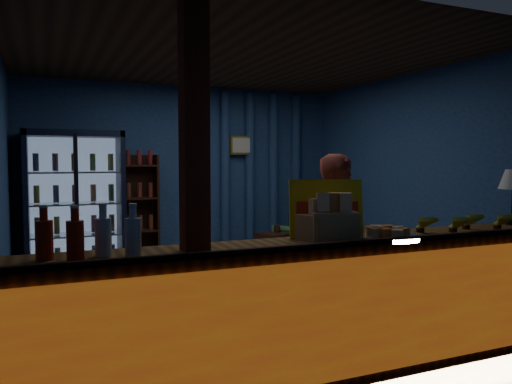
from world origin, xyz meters
TOP-DOWN VIEW (x-y plane):
  - ground at (0.00, 0.00)m, footprint 4.60×4.60m
  - room_walls at (0.00, 0.00)m, footprint 4.60×4.60m
  - counter at (0.00, -1.91)m, footprint 4.40×0.57m
  - support_post at (-1.05, -1.90)m, footprint 0.16×0.16m
  - beverage_cooler at (-1.55, 1.92)m, footprint 1.20×0.62m
  - bottle_shelf at (-0.70, 2.06)m, footprint 0.50×0.28m
  - curtain_folds at (1.00, 2.14)m, footprint 1.74×0.14m
  - framed_picture at (0.85, 2.10)m, footprint 0.36×0.04m
  - shopkeeper at (0.34, -1.41)m, footprint 0.67×0.56m
  - green_chair at (1.53, 1.42)m, footprint 0.92×0.93m
  - side_table at (1.13, 1.43)m, footprint 0.66×0.59m
  - yellow_sign at (-0.02, -1.78)m, footprint 0.54×0.29m
  - soda_bottles at (-1.68, -1.89)m, footprint 0.59×0.18m
  - snack_box_left at (-0.04, -1.91)m, footprint 0.40×0.36m
  - snack_box_centre at (-0.10, -1.85)m, footprint 0.34×0.30m
  - pastry_tray at (0.37, -1.98)m, footprint 0.51×0.51m
  - banana_bunches at (1.18, -1.91)m, footprint 0.94×0.28m

SIDE VIEW (x-z plane):
  - ground at x=0.00m, z-range 0.00..0.00m
  - side_table at x=1.13m, z-range -0.05..0.55m
  - green_chair at x=1.53m, z-range 0.00..0.62m
  - counter at x=0.00m, z-range -0.02..0.97m
  - shopkeeper at x=0.34m, z-range 0.00..1.58m
  - bottle_shelf at x=-0.70m, z-range -0.01..1.59m
  - beverage_cooler at x=-1.55m, z-range -0.02..1.88m
  - pastry_tray at x=0.37m, z-range 0.94..1.02m
  - banana_bunches at x=1.18m, z-range 0.95..1.10m
  - snack_box_centre at x=-0.10m, z-range 0.91..1.21m
  - snack_box_left at x=-0.04m, z-range 0.90..1.24m
  - soda_bottles at x=-1.68m, z-range 0.92..1.24m
  - yellow_sign at x=-0.02m, z-range 0.95..1.38m
  - support_post at x=-1.05m, z-range 0.00..2.60m
  - curtain_folds at x=1.00m, z-range 0.05..2.55m
  - room_walls at x=0.00m, z-range -0.73..3.87m
  - framed_picture at x=0.85m, z-range 1.61..1.89m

